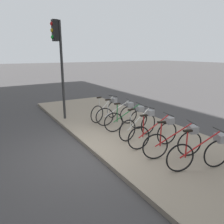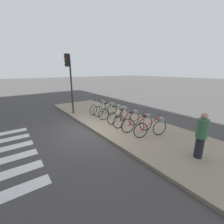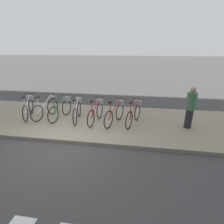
{
  "view_description": "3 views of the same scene",
  "coord_description": "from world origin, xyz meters",
  "px_view_note": "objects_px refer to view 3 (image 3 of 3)",
  "views": [
    {
      "loc": [
        5.09,
        -2.35,
        2.69
      ],
      "look_at": [
        -1.11,
        1.33,
        0.74
      ],
      "focal_mm": 35.0,
      "sensor_mm": 36.0,
      "label": 1
    },
    {
      "loc": [
        6.11,
        -3.26,
        2.9
      ],
      "look_at": [
        1.07,
        0.42,
        1.16
      ],
      "focal_mm": 24.0,
      "sensor_mm": 36.0,
      "label": 2
    },
    {
      "loc": [
        2.37,
        -4.66,
        2.95
      ],
      "look_at": [
        1.48,
        1.11,
        0.76
      ],
      "focal_mm": 28.0,
      "sensor_mm": 36.0,
      "label": 3
    }
  ],
  "objects_px": {
    "parked_bicycle_5": "(116,112)",
    "parked_bicycle_6": "(134,113)",
    "parked_bicycle_4": "(96,111)",
    "parked_bicycle_0": "(29,107)",
    "parked_bicycle_2": "(61,108)",
    "parked_bicycle_3": "(77,109)",
    "parked_bicycle_1": "(47,107)",
    "pedestrian": "(190,107)"
  },
  "relations": [
    {
      "from": "parked_bicycle_0",
      "to": "pedestrian",
      "type": "relative_size",
      "value": 0.99
    },
    {
      "from": "parked_bicycle_0",
      "to": "parked_bicycle_6",
      "type": "xyz_separation_m",
      "value": [
        4.48,
        -0.04,
        0.0
      ]
    },
    {
      "from": "parked_bicycle_2",
      "to": "parked_bicycle_6",
      "type": "xyz_separation_m",
      "value": [
        3.02,
        -0.08,
        0.0
      ]
    },
    {
      "from": "parked_bicycle_0",
      "to": "parked_bicycle_1",
      "type": "height_order",
      "value": "same"
    },
    {
      "from": "parked_bicycle_1",
      "to": "parked_bicycle_3",
      "type": "distance_m",
      "value": 1.4
    },
    {
      "from": "parked_bicycle_1",
      "to": "parked_bicycle_3",
      "type": "bearing_deg",
      "value": -4.12
    },
    {
      "from": "parked_bicycle_4",
      "to": "parked_bicycle_0",
      "type": "bearing_deg",
      "value": 178.48
    },
    {
      "from": "parked_bicycle_1",
      "to": "parked_bicycle_3",
      "type": "relative_size",
      "value": 0.99
    },
    {
      "from": "parked_bicycle_1",
      "to": "parked_bicycle_5",
      "type": "height_order",
      "value": "same"
    },
    {
      "from": "parked_bicycle_0",
      "to": "parked_bicycle_6",
      "type": "height_order",
      "value": "same"
    },
    {
      "from": "parked_bicycle_5",
      "to": "parked_bicycle_6",
      "type": "relative_size",
      "value": 0.99
    },
    {
      "from": "parked_bicycle_4",
      "to": "parked_bicycle_5",
      "type": "bearing_deg",
      "value": -1.78
    },
    {
      "from": "parked_bicycle_0",
      "to": "parked_bicycle_5",
      "type": "xyz_separation_m",
      "value": [
        3.75,
        -0.1,
        0.0
      ]
    },
    {
      "from": "parked_bicycle_1",
      "to": "parked_bicycle_3",
      "type": "xyz_separation_m",
      "value": [
        1.4,
        -0.1,
        0.0
      ]
    },
    {
      "from": "parked_bicycle_0",
      "to": "pedestrian",
      "type": "bearing_deg",
      "value": -1.07
    },
    {
      "from": "parked_bicycle_0",
      "to": "parked_bicycle_2",
      "type": "bearing_deg",
      "value": 1.8
    },
    {
      "from": "parked_bicycle_4",
      "to": "parked_bicycle_6",
      "type": "xyz_separation_m",
      "value": [
        1.5,
        0.04,
        0.0
      ]
    },
    {
      "from": "parked_bicycle_3",
      "to": "parked_bicycle_2",
      "type": "bearing_deg",
      "value": 175.53
    },
    {
      "from": "parked_bicycle_1",
      "to": "parked_bicycle_6",
      "type": "bearing_deg",
      "value": -1.97
    },
    {
      "from": "pedestrian",
      "to": "parked_bicycle_2",
      "type": "bearing_deg",
      "value": 178.09
    },
    {
      "from": "parked_bicycle_0",
      "to": "parked_bicycle_4",
      "type": "height_order",
      "value": "same"
    },
    {
      "from": "pedestrian",
      "to": "parked_bicycle_1",
      "type": "bearing_deg",
      "value": 177.87
    },
    {
      "from": "parked_bicycle_2",
      "to": "parked_bicycle_3",
      "type": "distance_m",
      "value": 0.71
    },
    {
      "from": "parked_bicycle_2",
      "to": "parked_bicycle_3",
      "type": "bearing_deg",
      "value": -4.47
    },
    {
      "from": "parked_bicycle_0",
      "to": "parked_bicycle_4",
      "type": "relative_size",
      "value": 0.96
    },
    {
      "from": "parked_bicycle_5",
      "to": "pedestrian",
      "type": "height_order",
      "value": "pedestrian"
    },
    {
      "from": "parked_bicycle_3",
      "to": "pedestrian",
      "type": "bearing_deg",
      "value": -1.48
    },
    {
      "from": "parked_bicycle_3",
      "to": "parked_bicycle_4",
      "type": "height_order",
      "value": "same"
    },
    {
      "from": "parked_bicycle_0",
      "to": "parked_bicycle_2",
      "type": "relative_size",
      "value": 0.96
    },
    {
      "from": "parked_bicycle_6",
      "to": "pedestrian",
      "type": "relative_size",
      "value": 1.0
    },
    {
      "from": "pedestrian",
      "to": "parked_bicycle_3",
      "type": "bearing_deg",
      "value": 178.52
    },
    {
      "from": "parked_bicycle_6",
      "to": "parked_bicycle_2",
      "type": "bearing_deg",
      "value": 178.44
    },
    {
      "from": "parked_bicycle_1",
      "to": "parked_bicycle_3",
      "type": "height_order",
      "value": "same"
    },
    {
      "from": "parked_bicycle_4",
      "to": "parked_bicycle_6",
      "type": "height_order",
      "value": "same"
    },
    {
      "from": "parked_bicycle_1",
      "to": "parked_bicycle_6",
      "type": "distance_m",
      "value": 3.71
    },
    {
      "from": "parked_bicycle_2",
      "to": "parked_bicycle_4",
      "type": "xyz_separation_m",
      "value": [
        1.52,
        -0.13,
        0.0
      ]
    },
    {
      "from": "pedestrian",
      "to": "parked_bicycle_5",
      "type": "bearing_deg",
      "value": 179.63
    },
    {
      "from": "parked_bicycle_5",
      "to": "parked_bicycle_3",
      "type": "bearing_deg",
      "value": 176.62
    },
    {
      "from": "parked_bicycle_1",
      "to": "parked_bicycle_6",
      "type": "xyz_separation_m",
      "value": [
        3.71,
        -0.13,
        0.0
      ]
    },
    {
      "from": "parked_bicycle_3",
      "to": "pedestrian",
      "type": "distance_m",
      "value": 4.31
    },
    {
      "from": "parked_bicycle_0",
      "to": "parked_bicycle_5",
      "type": "relative_size",
      "value": 1.0
    },
    {
      "from": "parked_bicycle_6",
      "to": "pedestrian",
      "type": "bearing_deg",
      "value": -2.43
    }
  ]
}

